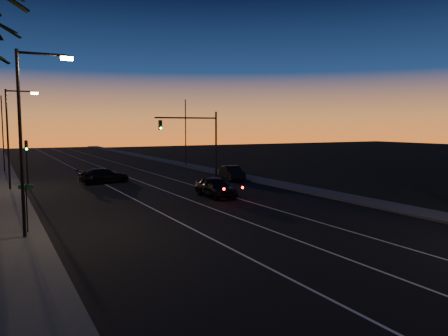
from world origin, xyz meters
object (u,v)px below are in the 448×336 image
right_car (232,173)px  signal_mast (196,132)px  lead_car (216,187)px  cross_car (104,176)px

right_car → signal_mast: bearing=112.5°
lead_car → right_car: (6.15, 8.49, -0.05)m
signal_mast → cross_car: bearing=-176.4°
lead_car → cross_car: (-5.70, 12.36, -0.06)m
lead_car → cross_car: lead_car is taller
signal_mast → lead_car: 14.24m
lead_car → right_car: bearing=54.1°
cross_car → right_car: bearing=-18.1°
right_car → cross_car: (-11.85, 3.87, -0.01)m
signal_mast → cross_car: signal_mast is taller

